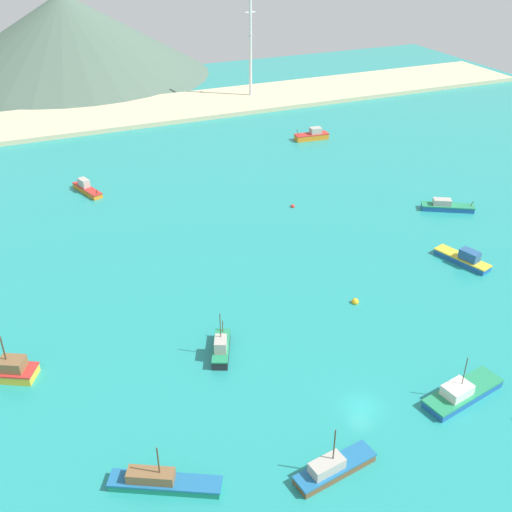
# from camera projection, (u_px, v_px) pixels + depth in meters

# --- Properties ---
(ground) EXTENTS (260.00, 280.00, 0.50)m
(ground) POSITION_uv_depth(u_px,v_px,m) (258.00, 279.00, 92.64)
(ground) COLOR teal
(fishing_boat_1) EXTENTS (9.29, 3.67, 6.15)m
(fishing_boat_1) POSITION_uv_depth(u_px,v_px,m) (333.00, 468.00, 60.34)
(fishing_boat_1) COLOR brown
(fishing_boat_1) RESTS_ON ground
(fishing_boat_2) EXTENTS (4.74, 8.94, 2.57)m
(fishing_boat_2) POSITION_uv_depth(u_px,v_px,m) (87.00, 188.00, 119.66)
(fishing_boat_2) COLOR orange
(fishing_boat_2) RESTS_ON ground
(fishing_boat_4) EXTENTS (9.55, 6.81, 2.18)m
(fishing_boat_4) POSITION_uv_depth(u_px,v_px,m) (446.00, 206.00, 112.71)
(fishing_boat_4) COLOR #1E5BA8
(fishing_boat_4) RESTS_ON ground
(fishing_boat_5) EXTENTS (5.05, 9.53, 2.59)m
(fishing_boat_5) POSITION_uv_depth(u_px,v_px,m) (464.00, 258.00, 95.91)
(fishing_boat_5) COLOR #1E5BA8
(fishing_boat_5) RESTS_ON ground
(fishing_boat_6) EXTENTS (7.59, 5.93, 6.12)m
(fishing_boat_6) POSITION_uv_depth(u_px,v_px,m) (9.00, 370.00, 72.64)
(fishing_boat_6) COLOR gold
(fishing_boat_6) RESTS_ON ground
(fishing_boat_9) EXTENTS (10.91, 7.10, 5.45)m
(fishing_boat_9) POSITION_uv_depth(u_px,v_px,m) (161.00, 481.00, 58.98)
(fishing_boat_9) COLOR #198466
(fishing_boat_9) RESTS_ON ground
(fishing_boat_10) EXTENTS (8.51, 3.40, 2.93)m
(fishing_boat_10) POSITION_uv_depth(u_px,v_px,m) (312.00, 135.00, 146.61)
(fishing_boat_10) COLOR orange
(fishing_boat_10) RESTS_ON ground
(fishing_boat_12) EXTENTS (4.59, 7.05, 6.46)m
(fishing_boat_12) POSITION_uv_depth(u_px,v_px,m) (221.00, 348.00, 76.31)
(fishing_boat_12) COLOR #232328
(fishing_boat_12) RESTS_ON ground
(fishing_boat_13) EXTENTS (11.06, 5.11, 6.12)m
(fishing_boat_13) POSITION_uv_depth(u_px,v_px,m) (462.00, 392.00, 69.68)
(fishing_boat_13) COLOR #1E5BA8
(fishing_boat_13) RESTS_ON ground
(buoy_1) EXTENTS (0.80, 0.80, 0.80)m
(buoy_1) POSITION_uv_depth(u_px,v_px,m) (293.00, 206.00, 114.14)
(buoy_1) COLOR red
(buoy_1) RESTS_ON ground
(buoy_2) EXTENTS (1.06, 1.06, 1.06)m
(buoy_2) POSITION_uv_depth(u_px,v_px,m) (355.00, 302.00, 86.62)
(buoy_2) COLOR gold
(buoy_2) RESTS_ON ground
(beach_strip) EXTENTS (247.00, 25.47, 1.20)m
(beach_strip) POSITION_uv_depth(u_px,v_px,m) (128.00, 113.00, 163.66)
(beach_strip) COLOR beige
(beach_strip) RESTS_ON ground
(hill_central) EXTENTS (91.57, 91.57, 25.87)m
(hill_central) POSITION_uv_depth(u_px,v_px,m) (67.00, 35.00, 195.87)
(hill_central) COLOR #4C6656
(hill_central) RESTS_ON ground
(radio_tower) EXTENTS (2.93, 2.34, 29.26)m
(radio_tower) POSITION_uv_depth(u_px,v_px,m) (250.00, 47.00, 170.11)
(radio_tower) COLOR silver
(radio_tower) RESTS_ON ground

